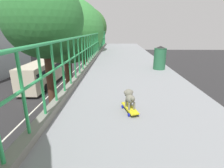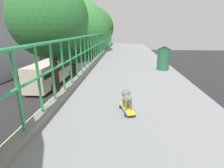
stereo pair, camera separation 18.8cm
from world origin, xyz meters
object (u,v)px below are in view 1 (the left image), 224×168
small_dog (130,97)px  litter_bin (160,57)px  toy_skateboard (130,108)px  city_bus (45,71)px

small_dog → litter_bin: size_ratio=0.40×
toy_skateboard → small_dog: (-0.01, 0.02, 0.22)m
toy_skateboard → city_bus: bearing=117.1°
litter_bin → toy_skateboard: bearing=-110.8°
city_bus → toy_skateboard: size_ratio=19.07×
toy_skateboard → small_dog: size_ratio=1.61×
toy_skateboard → litter_bin: bearing=69.2°
toy_skateboard → small_dog: 0.23m
city_bus → small_dog: size_ratio=30.72×
small_dog → litter_bin: 3.89m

